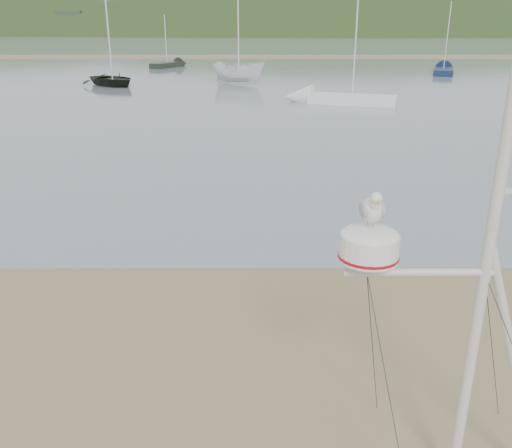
{
  "coord_description": "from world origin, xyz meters",
  "views": [
    {
      "loc": [
        1.63,
        -5.15,
        4.31
      ],
      "look_at": [
        1.65,
        1.0,
        2.02
      ],
      "focal_mm": 38.0,
      "sensor_mm": 36.0,
      "label": 1
    }
  ],
  "objects_px": {
    "mast_rig": "(462,387)",
    "sailboat_dark_mid": "(175,64)",
    "boat_dark": "(110,54)",
    "boat_white": "(239,53)",
    "sailboat_blue_far": "(443,70)",
    "sailboat_white_near": "(324,98)"
  },
  "relations": [
    {
      "from": "mast_rig",
      "to": "sailboat_dark_mid",
      "type": "relative_size",
      "value": 0.9
    },
    {
      "from": "boat_dark",
      "to": "boat_white",
      "type": "bearing_deg",
      "value": -36.41
    },
    {
      "from": "mast_rig",
      "to": "boat_dark",
      "type": "bearing_deg",
      "value": 108.59
    },
    {
      "from": "boat_dark",
      "to": "sailboat_dark_mid",
      "type": "distance_m",
      "value": 18.16
    },
    {
      "from": "mast_rig",
      "to": "sailboat_blue_far",
      "type": "relative_size",
      "value": 0.73
    },
    {
      "from": "mast_rig",
      "to": "sailboat_white_near",
      "type": "height_order",
      "value": "sailboat_white_near"
    },
    {
      "from": "boat_dark",
      "to": "boat_white",
      "type": "height_order",
      "value": "boat_dark"
    },
    {
      "from": "boat_dark",
      "to": "sailboat_white_near",
      "type": "relative_size",
      "value": 0.68
    },
    {
      "from": "mast_rig",
      "to": "boat_white",
      "type": "relative_size",
      "value": 1.13
    },
    {
      "from": "boat_white",
      "to": "sailboat_dark_mid",
      "type": "distance_m",
      "value": 18.08
    },
    {
      "from": "mast_rig",
      "to": "sailboat_blue_far",
      "type": "bearing_deg",
      "value": 71.88
    },
    {
      "from": "boat_dark",
      "to": "boat_white",
      "type": "distance_m",
      "value": 9.13
    },
    {
      "from": "sailboat_dark_mid",
      "to": "sailboat_white_near",
      "type": "height_order",
      "value": "sailboat_white_near"
    },
    {
      "from": "boat_dark",
      "to": "sailboat_white_near",
      "type": "height_order",
      "value": "sailboat_white_near"
    },
    {
      "from": "sailboat_dark_mid",
      "to": "sailboat_white_near",
      "type": "relative_size",
      "value": 0.83
    },
    {
      "from": "boat_white",
      "to": "sailboat_blue_far",
      "type": "distance_m",
      "value": 20.69
    },
    {
      "from": "sailboat_dark_mid",
      "to": "sailboat_blue_far",
      "type": "xyz_separation_m",
      "value": [
        25.39,
        -7.13,
        -0.0
      ]
    },
    {
      "from": "boat_dark",
      "to": "sailboat_white_near",
      "type": "distance_m",
      "value": 16.73
    },
    {
      "from": "boat_dark",
      "to": "sailboat_blue_far",
      "type": "distance_m",
      "value": 29.48
    },
    {
      "from": "sailboat_white_near",
      "to": "sailboat_blue_far",
      "type": "distance_m",
      "value": 23.65
    },
    {
      "from": "sailboat_blue_far",
      "to": "boat_white",
      "type": "bearing_deg",
      "value": -152.82
    },
    {
      "from": "boat_dark",
      "to": "sailboat_blue_far",
      "type": "relative_size",
      "value": 0.66
    }
  ]
}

